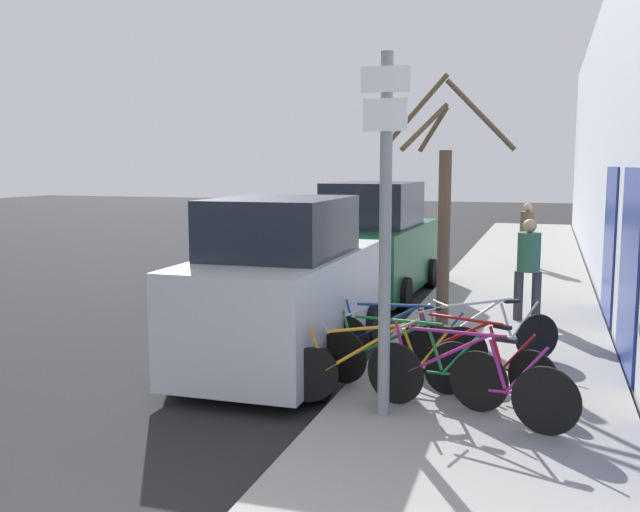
% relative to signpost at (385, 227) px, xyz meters
% --- Properties ---
extents(ground_plane, '(80.00, 80.00, 0.00)m').
position_rel_signpost_xyz_m(ground_plane, '(-1.65, 6.96, -2.12)').
color(ground_plane, black).
extents(sidewalk_curb, '(3.20, 32.00, 0.15)m').
position_rel_signpost_xyz_m(sidewalk_curb, '(0.95, 9.76, -2.05)').
color(sidewalk_curb, gray).
rests_on(sidewalk_curb, ground).
extents(building_facade, '(0.23, 32.00, 6.50)m').
position_rel_signpost_xyz_m(building_facade, '(2.70, 9.68, 1.11)').
color(building_facade, '#B2B7C1').
rests_on(building_facade, ground).
extents(signpost, '(0.50, 0.15, 3.71)m').
position_rel_signpost_xyz_m(signpost, '(0.00, 0.00, 0.00)').
color(signpost, gray).
rests_on(signpost, sidewalk_curb).
extents(bicycle_0, '(2.23, 0.74, 0.93)m').
position_rel_signpost_xyz_m(bicycle_0, '(0.83, 0.16, -1.58)').
color(bicycle_0, black).
rests_on(bicycle_0, sidewalk_curb).
extents(bicycle_1, '(2.00, 1.04, 0.85)m').
position_rel_signpost_xyz_m(bicycle_1, '(-0.13, 0.51, -1.60)').
color(bicycle_1, black).
rests_on(bicycle_1, sidewalk_curb).
extents(bicycle_2, '(2.27, 0.79, 0.90)m').
position_rel_signpost_xyz_m(bicycle_2, '(0.12, 0.67, -1.59)').
color(bicycle_2, black).
rests_on(bicycle_2, sidewalk_curb).
extents(bicycle_3, '(1.94, 1.17, 0.84)m').
position_rel_signpost_xyz_m(bicycle_3, '(0.79, 1.19, -1.61)').
color(bicycle_3, black).
rests_on(bicycle_3, sidewalk_curb).
extents(bicycle_4, '(2.16, 0.44, 0.87)m').
position_rel_signpost_xyz_m(bicycle_4, '(-0.14, 1.70, -1.60)').
color(bicycle_4, black).
rests_on(bicycle_4, sidewalk_curb).
extents(bicycle_5, '(1.86, 1.24, 0.87)m').
position_rel_signpost_xyz_m(bicycle_5, '(0.84, 2.23, -1.60)').
color(bicycle_5, black).
rests_on(bicycle_5, sidewalk_curb).
extents(parked_car_0, '(2.02, 4.30, 2.31)m').
position_rel_signpost_xyz_m(parked_car_0, '(-1.81, 1.93, -1.06)').
color(parked_car_0, '#B2B7BC').
rests_on(parked_car_0, ground).
extents(parked_car_1, '(2.13, 4.51, 2.39)m').
position_rel_signpost_xyz_m(parked_car_1, '(-1.84, 7.37, -1.04)').
color(parked_car_1, '#144728').
rests_on(parked_car_1, ground).
extents(pedestrian_near, '(0.44, 0.38, 1.71)m').
position_rel_signpost_xyz_m(pedestrian_near, '(1.29, 5.22, -0.99)').
color(pedestrian_near, '#333338').
rests_on(pedestrian_near, sidewalk_curb).
extents(pedestrian_far, '(0.42, 0.36, 1.63)m').
position_rel_signpost_xyz_m(pedestrian_far, '(1.08, 11.83, -1.03)').
color(pedestrian_far, '#333338').
rests_on(pedestrian_far, sidewalk_curb).
extents(street_tree, '(2.09, 0.94, 4.02)m').
position_rel_signpost_xyz_m(street_tree, '(-0.02, 4.31, -0.14)').
color(street_tree, brown).
rests_on(street_tree, sidewalk_curb).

